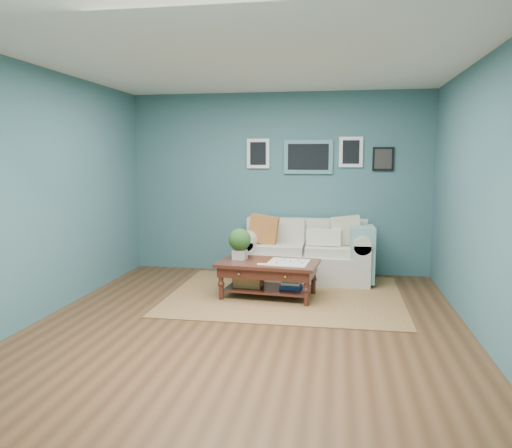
# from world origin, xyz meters

# --- Properties ---
(room_shell) EXTENTS (5.00, 5.02, 2.70)m
(room_shell) POSITION_xyz_m (0.01, 0.06, 1.36)
(room_shell) COLOR brown
(room_shell) RESTS_ON ground
(area_rug) EXTENTS (2.89, 2.32, 0.01)m
(area_rug) POSITION_xyz_m (0.26, 1.15, 0.01)
(area_rug) COLOR brown
(area_rug) RESTS_ON ground
(loveseat) EXTENTS (1.85, 0.84, 0.95)m
(loveseat) POSITION_xyz_m (0.53, 2.02, 0.39)
(loveseat) COLOR beige
(loveseat) RESTS_ON ground
(coffee_table) EXTENTS (1.28, 0.82, 0.85)m
(coffee_table) POSITION_xyz_m (-0.01, 1.04, 0.38)
(coffee_table) COLOR #371911
(coffee_table) RESTS_ON ground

